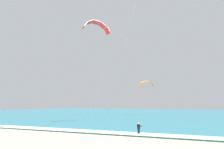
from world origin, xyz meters
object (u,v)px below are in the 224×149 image
(kite_primary, at_px, (97,26))
(kite_distant, at_px, (147,83))
(kitesurfer, at_px, (139,128))
(surfboard, at_px, (139,135))

(kite_primary, distance_m, kite_distant, 35.34)
(kitesurfer, distance_m, kite_distant, 42.53)
(surfboard, xyz_separation_m, kite_primary, (-9.50, 6.56, 19.23))
(kitesurfer, height_order, kite_primary, kite_primary)
(surfboard, height_order, kite_primary, kite_primary)
(surfboard, bearing_deg, kitesurfer, 65.20)
(kite_primary, xyz_separation_m, kite_distant, (3.14, 34.25, -8.11))
(kitesurfer, distance_m, kite_primary, 21.65)
(surfboard, xyz_separation_m, kite_distant, (-6.36, 40.81, 11.12))
(surfboard, relative_size, kite_distant, 0.27)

